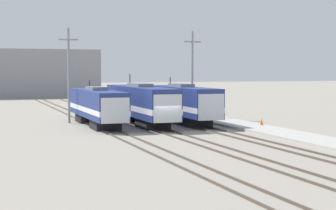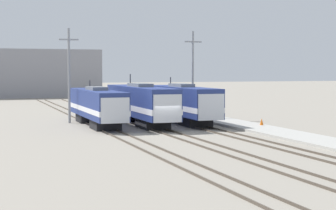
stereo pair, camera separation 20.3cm
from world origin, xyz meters
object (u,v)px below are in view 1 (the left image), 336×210
Objects in this scene: locomotive_far_right at (183,103)px; catenary_tower_left at (69,73)px; catenary_tower_right at (192,73)px; traffic_cone at (261,122)px; locomotive_far_left at (97,106)px; locomotive_center at (141,103)px.

locomotive_far_right is 1.59× the size of catenary_tower_left.
traffic_cone is at bearing -75.12° from catenary_tower_right.
locomotive_far_right is 1.59× the size of catenary_tower_right.
catenary_tower_right is (12.26, 4.23, 3.34)m from locomotive_far_left.
traffic_cone is (3.00, -11.28, -4.84)m from catenary_tower_right.
locomotive_center is 1.10× the size of locomotive_far_right.
locomotive_center reaches higher than locomotive_far_right.
catenary_tower_left is (-2.24, 4.23, 3.34)m from locomotive_far_left.
locomotive_center is at bearing -31.81° from catenary_tower_left.
locomotive_far_left is 24.46× the size of traffic_cone.
catenary_tower_left reaches higher than locomotive_far_right.
catenary_tower_left is (-11.68, 4.24, 3.22)m from locomotive_far_right.
locomotive_center is at bearing -1.09° from locomotive_far_left.
locomotive_far_left reaches higher than traffic_cone.
locomotive_far_left is 0.90× the size of locomotive_center.
catenary_tower_right reaches higher than locomotive_far_left.
locomotive_center is 4.72m from locomotive_far_right.
traffic_cone is at bearing -33.46° from locomotive_center.
locomotive_center is 9.25m from catenary_tower_right.
locomotive_far_left is at bearing 179.93° from locomotive_far_right.
catenary_tower_left is 21.37m from traffic_cone.
traffic_cone is at bearing -50.46° from locomotive_far_right.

